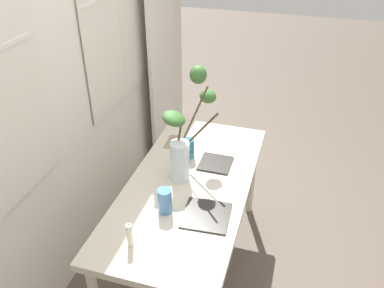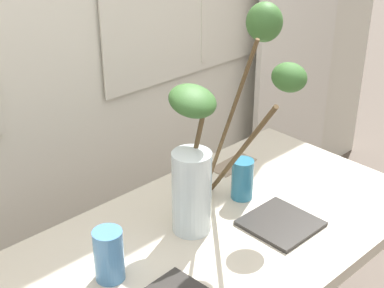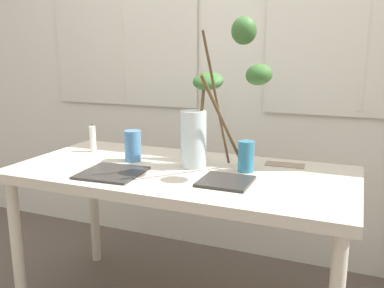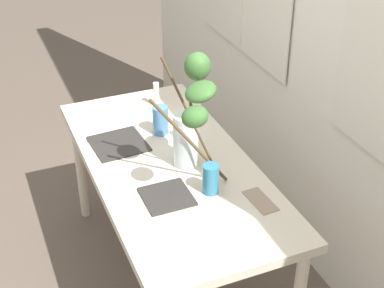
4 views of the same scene
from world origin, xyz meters
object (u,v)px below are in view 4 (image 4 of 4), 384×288
dining_table (171,175)px  drinking_glass_blue_right (211,179)px  drinking_glass_blue_left (160,120)px  pillar_candle (156,94)px  plate_square_left (119,144)px  plate_square_right (167,196)px  vase_with_branches (191,122)px

dining_table → drinking_glass_blue_right: size_ratio=11.15×
dining_table → drinking_glass_blue_left: size_ratio=10.27×
pillar_candle → drinking_glass_blue_left: bearing=-15.5°
plate_square_left → pillar_candle: pillar_candle is taller
plate_square_right → pillar_candle: bearing=163.5°
drinking_glass_blue_right → plate_square_right: size_ratio=0.67×
dining_table → drinking_glass_blue_right: drinking_glass_blue_right is taller
vase_with_branches → plate_square_left: bearing=-147.2°
dining_table → plate_square_left: 0.31m
vase_with_branches → plate_square_right: (0.13, -0.16, -0.26)m
vase_with_branches → drinking_glass_blue_left: (-0.39, -0.00, -0.19)m
dining_table → plate_square_right: (0.25, -0.11, 0.08)m
pillar_candle → dining_table: bearing=-13.2°
drinking_glass_blue_left → pillar_candle: 0.30m
drinking_glass_blue_right → plate_square_right: 0.20m
dining_table → pillar_candle: 0.60m
dining_table → plate_square_right: 0.28m
dining_table → pillar_candle: (-0.56, 0.13, 0.14)m
vase_with_branches → drinking_glass_blue_right: (0.16, 0.02, -0.20)m
vase_with_branches → plate_square_left: 0.51m
vase_with_branches → dining_table: bearing=-154.2°
dining_table → vase_with_branches: 0.36m
drinking_glass_blue_left → drinking_glass_blue_right: size_ratio=1.09×
drinking_glass_blue_left → plate_square_right: 0.55m
vase_with_branches → plate_square_left: vase_with_branches is taller
plate_square_left → plate_square_right: 0.50m
drinking_glass_blue_right → drinking_glass_blue_left: bearing=-177.0°
dining_table → plate_square_left: bearing=-144.3°
drinking_glass_blue_left → plate_square_left: bearing=-83.3°
drinking_glass_blue_left → plate_square_right: bearing=-17.1°
drinking_glass_blue_left → pillar_candle: size_ratio=1.00×
drinking_glass_blue_left → plate_square_left: (0.03, -0.23, -0.07)m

